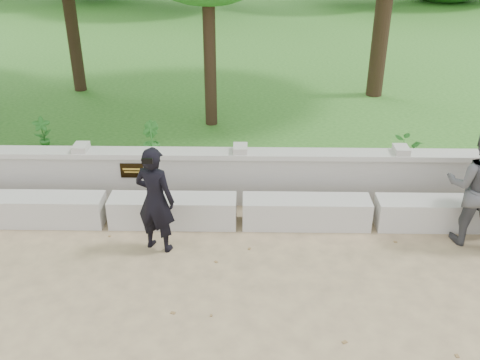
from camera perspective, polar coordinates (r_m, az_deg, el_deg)
name	(u,v)px	position (r m, az deg, el deg)	size (l,w,h in m)	color
ground	(72,305)	(6.95, -17.53, -12.59)	(80.00, 80.00, 0.00)	tan
lawn	(190,41)	(19.61, -5.40, 14.55)	(40.00, 22.00, 0.25)	#295B1B
concrete_bench	(107,210)	(8.32, -13.99, -3.14)	(11.90, 0.45, 0.45)	#B5B3AB
parapet_wall	(116,175)	(8.80, -13.10, 0.49)	(12.50, 0.35, 0.90)	#AAA8A1
man_main	(155,200)	(7.31, -9.03, -2.10)	(0.66, 0.61, 1.54)	black
visitor_left	(478,187)	(8.04, 24.02, -0.69)	(1.04, 0.94, 1.74)	#46464B
shrub_a	(43,133)	(10.62, -20.29, 4.69)	(0.33, 0.22, 0.62)	#2B7226
shrub_b	(150,141)	(9.69, -9.53, 4.17)	(0.38, 0.30, 0.69)	#2B7226
shrub_c	(410,155)	(9.54, 17.64, 2.59)	(0.55, 0.47, 0.61)	#2B7226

